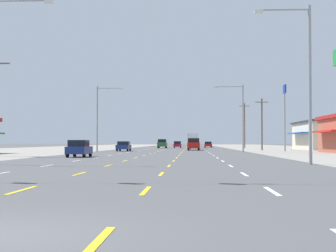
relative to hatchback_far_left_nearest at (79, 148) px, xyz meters
The scene contains 18 objects.
ground_plane 28.14m from the hatchback_far_left_nearest, 75.37° to the left, with size 572.00×572.00×0.00m, color #4C4C4F.
lane_markings 66.11m from the hatchback_far_left_nearest, 83.83° to the left, with size 10.64×227.60×0.01m.
signal_span_wire 28.58m from the hatchback_far_left_nearest, 75.11° to the right, with size 24.88×0.53×8.84m.
hatchback_far_left_nearest is the anchor object (origin of this frame).
sedan_far_left_near 30.20m from the hatchback_far_left_nearest, 89.88° to the left, with size 1.80×4.50×1.46m.
suv_inner_right_mid 39.39m from the hatchback_far_left_nearest, 74.58° to the left, with size 1.98×4.90×1.98m.
hatchback_inner_right_midfar 51.28m from the hatchback_far_left_nearest, 78.02° to the left, with size 1.72×3.90×1.54m.
suv_inner_left_far 68.18m from the hatchback_far_left_nearest, 86.91° to the left, with size 1.98×4.90×1.98m.
box_truck_inner_right_farther 70.29m from the hatchback_far_left_nearest, 81.50° to the left, with size 2.40×7.20×3.23m.
hatchback_center_turn_farthest 72.74m from the hatchback_far_left_nearest, 84.53° to the left, with size 1.72×3.90×1.54m.
sedan_far_right_distant_a 82.00m from the hatchback_far_left_nearest, 80.03° to the left, with size 1.80×4.50×1.46m.
storefront_right_row_2 59.70m from the hatchback_far_left_nearest, 53.64° to the left, with size 12.51×17.78×5.12m.
pole_sign_right_row_2 39.53m from the hatchback_far_left_nearest, 52.19° to the left, with size 0.24×1.62×9.84m.
streetlight_right_row_0 23.07m from the hatchback_far_left_nearest, 41.38° to the right, with size 3.41×0.26×9.62m.
streetlight_left_row_1 25.97m from the hatchback_far_left_nearest, 96.02° to the left, with size 3.68×0.26×9.16m.
streetlight_right_row_1 30.84m from the hatchback_far_left_nearest, 56.53° to the left, with size 4.16×0.26×9.29m.
utility_pole_right_row_1 45.26m from the hatchback_far_left_nearest, 61.17° to the left, with size 2.20×0.26×8.55m.
utility_pole_right_row_2 70.14m from the hatchback_far_left_nearest, 71.96° to the left, with size 2.20×0.26×9.79m.
Camera 1 is at (3.03, -7.41, 1.36)m, focal length 55.28 mm.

